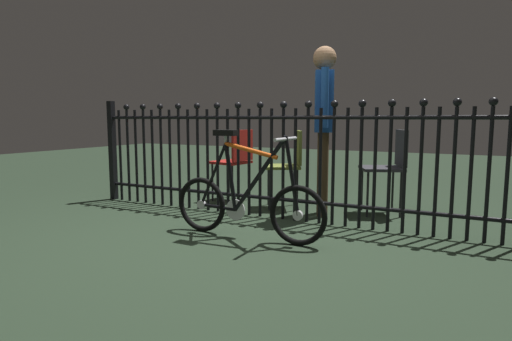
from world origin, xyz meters
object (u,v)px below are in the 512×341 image
at_px(bicycle, 247,201).
at_px(chair_olive, 289,161).
at_px(chair_red, 235,157).
at_px(chair_charcoal, 390,162).
at_px(person_visitor, 324,115).

relative_size(bicycle, chair_olive, 1.62).
bearing_deg(chair_red, bicycle, -56.51).
height_order(bicycle, chair_charcoal, bicycle).
height_order(bicycle, chair_red, bicycle).
bearing_deg(bicycle, chair_charcoal, 59.16).
distance_m(bicycle, chair_olive, 1.33).
bearing_deg(chair_red, person_visitor, -10.85).
relative_size(chair_charcoal, person_visitor, 0.51).
height_order(chair_charcoal, chair_olive, chair_charcoal).
xyz_separation_m(chair_olive, person_visitor, (0.45, -0.18, 0.51)).
bearing_deg(chair_olive, bicycle, -82.67).
bearing_deg(chair_charcoal, person_visitor, -149.53).
height_order(bicycle, person_visitor, person_visitor).
bearing_deg(chair_charcoal, bicycle, -120.84).
height_order(bicycle, chair_olive, bicycle).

